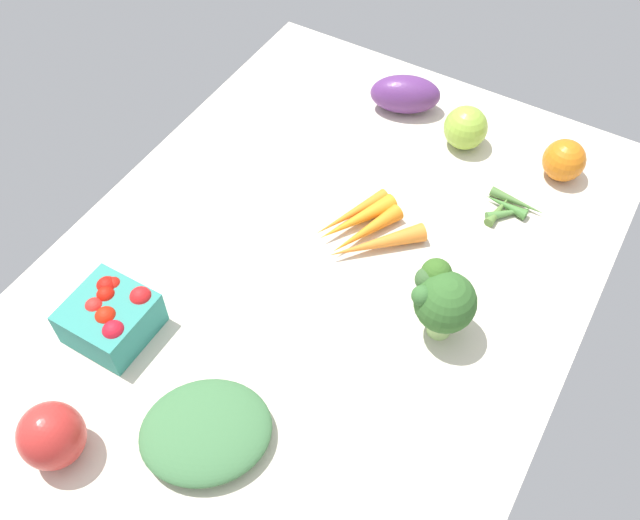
# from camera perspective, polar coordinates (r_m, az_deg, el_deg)

# --- Properties ---
(tablecloth) EXTENTS (1.04, 0.76, 0.02)m
(tablecloth) POSITION_cam_1_polar(r_m,az_deg,el_deg) (1.07, 0.00, -0.99)
(tablecloth) COLOR beige
(tablecloth) RESTS_ON ground
(okra_pile) EXTENTS (0.08, 0.10, 0.02)m
(okra_pile) POSITION_cam_1_polar(r_m,az_deg,el_deg) (1.17, 15.07, 4.19)
(okra_pile) COLOR #598039
(okra_pile) RESTS_ON tablecloth
(heirloom_tomato_orange) EXTENTS (0.07, 0.07, 0.07)m
(heirloom_tomato_orange) POSITION_cam_1_polar(r_m,az_deg,el_deg) (1.23, 19.19, 7.65)
(heirloom_tomato_orange) COLOR orange
(heirloom_tomato_orange) RESTS_ON tablecloth
(carrot_bunch) EXTENTS (0.17, 0.16, 0.03)m
(carrot_bunch) POSITION_cam_1_polar(r_m,az_deg,el_deg) (1.09, 3.61, 2.51)
(carrot_bunch) COLOR orange
(carrot_bunch) RESTS_ON tablecloth
(eggplant) EXTENTS (0.11, 0.14, 0.07)m
(eggplant) POSITION_cam_1_polar(r_m,az_deg,el_deg) (1.30, 6.93, 13.20)
(eggplant) COLOR #5F2F72
(eggplant) RESTS_ON tablecloth
(leafy_greens_clump) EXTENTS (0.22, 0.22, 0.04)m
(leafy_greens_clump) POSITION_cam_1_polar(r_m,az_deg,el_deg) (0.91, -9.25, -13.55)
(leafy_greens_clump) COLOR #407243
(leafy_greens_clump) RESTS_ON tablecloth
(berry_basket) EXTENTS (0.11, 0.11, 0.07)m
(berry_basket) POSITION_cam_1_polar(r_m,az_deg,el_deg) (1.01, -16.59, -4.37)
(berry_basket) COLOR teal
(berry_basket) RESTS_ON tablecloth
(broccoli_head) EXTENTS (0.09, 0.09, 0.11)m
(broccoli_head) POSITION_cam_1_polar(r_m,az_deg,el_deg) (0.95, 9.90, -3.15)
(broccoli_head) COLOR #A7D179
(broccoli_head) RESTS_ON tablecloth
(heirloom_tomato_green) EXTENTS (0.07, 0.07, 0.07)m
(heirloom_tomato_green) POSITION_cam_1_polar(r_m,az_deg,el_deg) (1.24, 11.73, 10.46)
(heirloom_tomato_green) COLOR #93BB3D
(heirloom_tomato_green) RESTS_ON tablecloth
(bell_pepper_red) EXTENTS (0.11, 0.11, 0.09)m
(bell_pepper_red) POSITION_cam_1_polar(r_m,az_deg,el_deg) (0.93, -20.94, -13.17)
(bell_pepper_red) COLOR red
(bell_pepper_red) RESTS_ON tablecloth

